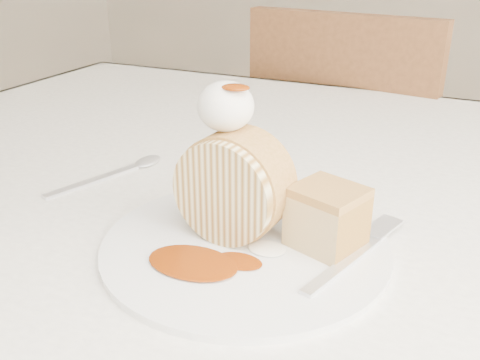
% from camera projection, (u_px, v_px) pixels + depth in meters
% --- Properties ---
extents(table, '(1.40, 0.90, 0.75)m').
position_uv_depth(table, '(314.00, 229.00, 0.73)').
color(table, white).
rests_on(table, ground).
extents(chair_far, '(0.48, 0.48, 0.89)m').
position_uv_depth(chair_far, '(349.00, 171.00, 1.31)').
color(chair_far, brown).
rests_on(chair_far, ground).
extents(plate, '(0.35, 0.35, 0.01)m').
position_uv_depth(plate, '(245.00, 245.00, 0.51)').
color(plate, white).
rests_on(plate, table).
extents(roulade_slice, '(0.11, 0.07, 0.10)m').
position_uv_depth(roulade_slice, '(234.00, 186.00, 0.51)').
color(roulade_slice, beige).
rests_on(roulade_slice, plate).
extents(cake_chunk, '(0.08, 0.07, 0.05)m').
position_uv_depth(cake_chunk, '(327.00, 221.00, 0.50)').
color(cake_chunk, '#B77E45').
rests_on(cake_chunk, plate).
extents(whipped_cream, '(0.05, 0.05, 0.05)m').
position_uv_depth(whipped_cream, '(226.00, 106.00, 0.49)').
color(whipped_cream, white).
rests_on(whipped_cream, roulade_slice).
extents(caramel_drizzle, '(0.03, 0.02, 0.01)m').
position_uv_depth(caramel_drizzle, '(236.00, 81.00, 0.47)').
color(caramel_drizzle, '#732804').
rests_on(caramel_drizzle, whipped_cream).
extents(caramel_pool, '(0.10, 0.08, 0.00)m').
position_uv_depth(caramel_pool, '(193.00, 262.00, 0.47)').
color(caramel_pool, '#732804').
rests_on(caramel_pool, plate).
extents(fork, '(0.07, 0.16, 0.00)m').
position_uv_depth(fork, '(343.00, 265.00, 0.47)').
color(fork, silver).
rests_on(fork, plate).
extents(spoon, '(0.07, 0.16, 0.00)m').
position_uv_depth(spoon, '(93.00, 181.00, 0.66)').
color(spoon, silver).
rests_on(spoon, table).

